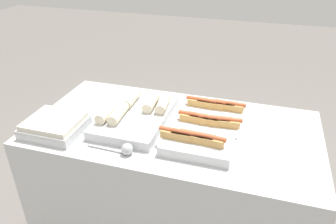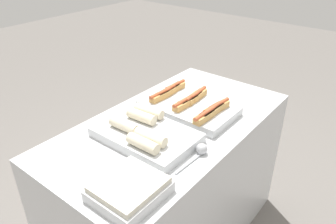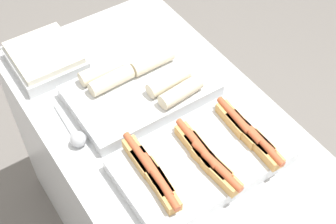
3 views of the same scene
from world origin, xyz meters
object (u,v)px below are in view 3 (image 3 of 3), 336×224
tray_side_front (45,58)px  tray_wraps (141,88)px  tray_hotdogs (202,159)px  serving_spoon_near (77,138)px

tray_side_front → tray_wraps: bearing=33.2°
tray_hotdogs → tray_wraps: bearing=179.4°
tray_wraps → tray_side_front: (-0.34, -0.22, -0.00)m
tray_wraps → tray_side_front: tray_wraps is taller
tray_hotdogs → tray_side_front: (-0.71, -0.22, -0.00)m
tray_hotdogs → tray_side_front: 0.74m
serving_spoon_near → tray_side_front: bearing=170.5°
tray_hotdogs → tray_side_front: tray_hotdogs is taller
tray_hotdogs → tray_side_front: bearing=-162.9°
tray_wraps → serving_spoon_near: bearing=-77.5°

